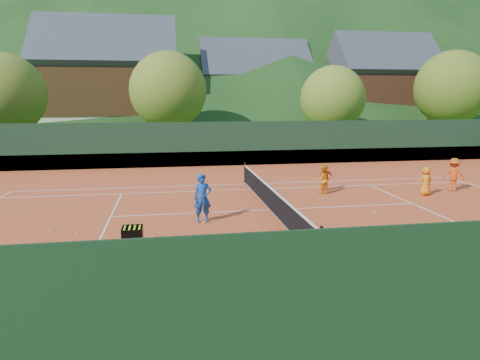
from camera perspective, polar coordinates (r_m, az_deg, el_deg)
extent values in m
plane|color=#2E551A|center=(17.81, 4.07, -4.04)|extent=(400.00, 400.00, 0.00)
cube|color=#C74720|center=(17.81, 4.07, -4.01)|extent=(40.00, 24.00, 0.02)
imported|color=#164094|center=(15.88, -5.02, -2.44)|extent=(0.69, 0.47, 1.82)
imported|color=orange|center=(20.98, 10.94, 0.06)|extent=(0.72, 0.59, 1.39)
imported|color=#E85214|center=(21.73, 11.35, 0.29)|extent=(0.76, 0.32, 1.29)
imported|color=orange|center=(22.07, 23.53, -0.14)|extent=(0.73, 0.53, 1.37)
imported|color=#D44C12|center=(23.64, 26.58, 0.63)|extent=(1.22, 0.97, 1.65)
sphere|color=yellow|center=(11.09, -25.65, -14.33)|extent=(0.07, 0.07, 0.07)
sphere|color=yellow|center=(10.36, -25.48, -16.13)|extent=(0.07, 0.07, 0.07)
sphere|color=yellow|center=(10.25, -24.71, -16.37)|extent=(0.07, 0.07, 0.07)
sphere|color=yellow|center=(15.58, -17.47, -6.52)|extent=(0.07, 0.07, 0.07)
sphere|color=yellow|center=(14.56, -11.57, -7.45)|extent=(0.07, 0.07, 0.07)
sphere|color=yellow|center=(15.71, -20.77, -6.58)|extent=(0.07, 0.07, 0.07)
sphere|color=yellow|center=(9.35, 12.05, -18.31)|extent=(0.07, 0.07, 0.07)
sphere|color=yellow|center=(15.91, -4.85, -5.68)|extent=(0.07, 0.07, 0.07)
sphere|color=yellow|center=(16.63, -2.90, -4.92)|extent=(0.07, 0.07, 0.07)
sphere|color=yellow|center=(13.73, 0.78, -8.36)|extent=(0.07, 0.07, 0.07)
sphere|color=yellow|center=(18.12, 17.52, -4.10)|extent=(0.07, 0.07, 0.07)
sphere|color=yellow|center=(10.99, 27.44, -14.72)|extent=(0.07, 0.07, 0.07)
sphere|color=yellow|center=(17.81, 17.53, -4.36)|extent=(0.07, 0.07, 0.07)
sphere|color=yellow|center=(16.33, -23.94, -6.16)|extent=(0.07, 0.07, 0.07)
sphere|color=yellow|center=(12.36, -11.72, -10.82)|extent=(0.07, 0.07, 0.07)
sphere|color=yellow|center=(9.64, 6.27, -17.18)|extent=(0.07, 0.07, 0.07)
sphere|color=yellow|center=(14.20, 8.02, -7.81)|extent=(0.07, 0.07, 0.07)
cube|color=silver|center=(12.79, 9.88, -10.14)|extent=(23.77, 0.06, 0.00)
cube|color=silver|center=(23.04, 0.90, -0.53)|extent=(23.77, 0.06, 0.00)
cube|color=white|center=(14.01, 8.03, -8.20)|extent=(23.77, 0.06, 0.00)
cube|color=silver|center=(21.72, 1.54, -1.23)|extent=(23.77, 0.06, 0.00)
cube|color=white|center=(17.50, -16.84, -4.69)|extent=(0.06, 8.23, 0.00)
cube|color=white|center=(20.25, 21.99, -2.93)|extent=(0.06, 8.23, 0.00)
cube|color=silver|center=(17.81, 4.07, -3.97)|extent=(12.80, 0.06, 0.00)
cube|color=silver|center=(17.81, 4.07, -3.97)|extent=(0.06, 10.97, 0.00)
cube|color=black|center=(17.70, 4.09, -2.57)|extent=(0.03, 11.97, 0.90)
cube|color=white|center=(17.60, 4.11, -1.08)|extent=(0.05, 11.97, 0.06)
cylinder|color=black|center=(12.17, 10.75, -8.55)|extent=(0.10, 0.10, 1.10)
cylinder|color=black|center=(23.42, 0.68, 1.02)|extent=(0.10, 0.10, 1.10)
cube|color=black|center=(29.18, -1.40, 4.86)|extent=(40.00, 0.05, 3.00)
cube|color=#185524|center=(29.30, -1.39, 2.91)|extent=(40.40, 0.05, 1.00)
cube|color=black|center=(6.94, 29.06, -16.70)|extent=(40.00, 0.05, 3.00)
cylinder|color=black|center=(12.41, -15.42, -9.71)|extent=(0.02, 0.02, 0.55)
cylinder|color=black|center=(12.36, -12.85, -9.67)|extent=(0.02, 0.02, 0.55)
cylinder|color=black|center=(12.93, -15.17, -8.86)|extent=(0.02, 0.02, 0.55)
cylinder|color=black|center=(12.88, -12.71, -8.82)|extent=(0.02, 0.02, 0.55)
cube|color=black|center=(12.55, -14.10, -8.08)|extent=(0.55, 0.55, 0.02)
cube|color=black|center=(12.22, -14.25, -7.49)|extent=(0.55, 0.02, 0.45)
cube|color=black|center=(12.74, -14.05, -6.72)|extent=(0.55, 0.02, 0.45)
cube|color=black|center=(12.51, -15.41, -7.12)|extent=(0.02, 0.55, 0.45)
cube|color=black|center=(12.46, -12.88, -7.07)|extent=(0.02, 0.55, 0.45)
sphere|color=#CCE526|center=(12.25, -15.22, -6.56)|extent=(0.07, 0.07, 0.07)
sphere|color=#CCE526|center=(12.38, -15.16, -6.37)|extent=(0.07, 0.07, 0.07)
sphere|color=#CCE526|center=(12.51, -15.10, -6.19)|extent=(0.07, 0.07, 0.07)
sphere|color=#CCE526|center=(12.64, -15.04, -6.01)|extent=(0.07, 0.07, 0.07)
sphere|color=#CCE526|center=(12.24, -14.58, -6.55)|extent=(0.07, 0.07, 0.07)
sphere|color=#CCE526|center=(12.37, -14.53, -6.36)|extent=(0.07, 0.07, 0.07)
sphere|color=#CCE526|center=(12.50, -14.47, -6.18)|extent=(0.07, 0.07, 0.07)
sphere|color=#CCE526|center=(12.63, -14.42, -6.00)|extent=(0.07, 0.07, 0.07)
sphere|color=#CCE526|center=(12.22, -13.94, -6.53)|extent=(0.07, 0.07, 0.07)
sphere|color=#CCE526|center=(12.35, -13.89, -6.35)|extent=(0.07, 0.07, 0.07)
sphere|color=#CCE526|center=(12.49, -13.85, -6.16)|extent=(0.07, 0.07, 0.07)
sphere|color=#CCE526|center=(12.62, -13.80, -5.98)|extent=(0.07, 0.07, 0.07)
sphere|color=#CCE526|center=(12.21, -13.30, -6.52)|extent=(0.07, 0.07, 0.07)
sphere|color=#CCE526|center=(12.34, -13.26, -6.33)|extent=(0.07, 0.07, 0.07)
sphere|color=#CCE526|center=(12.47, -13.22, -6.15)|extent=(0.07, 0.07, 0.07)
sphere|color=#CCE526|center=(12.61, -13.18, -5.97)|extent=(0.07, 0.07, 0.07)
cube|color=beige|center=(47.21, -16.77, 6.61)|extent=(12.00, 9.00, 2.88)
cube|color=#38200F|center=(47.11, -17.01, 11.07)|extent=(12.24, 9.18, 4.48)
cube|color=#414149|center=(47.23, -17.21, 14.51)|extent=(13.80, 9.93, 9.93)
cube|color=beige|center=(51.82, 1.78, 7.20)|extent=(11.00, 8.00, 2.52)
cube|color=#3A2310|center=(51.72, 1.80, 10.76)|extent=(11.22, 8.16, 3.92)
cube|color=#404047|center=(51.78, 1.82, 13.60)|extent=(12.65, 8.82, 8.82)
cube|color=beige|center=(52.66, 17.89, 6.84)|extent=(10.00, 8.00, 2.70)
cube|color=#371A0F|center=(52.56, 18.12, 10.59)|extent=(10.20, 8.16, 4.20)
cube|color=#3E3E45|center=(52.64, 18.29, 13.53)|extent=(11.50, 8.82, 8.82)
cylinder|color=#3C2818|center=(36.87, -28.40, 4.55)|extent=(0.36, 0.36, 2.70)
sphere|color=#506E1D|center=(36.73, -28.90, 10.02)|extent=(6.00, 6.00, 6.00)
cylinder|color=#3E2518|center=(36.86, -9.37, 5.85)|extent=(0.36, 0.36, 2.88)
sphere|color=#54771F|center=(36.74, -9.55, 11.70)|extent=(6.40, 6.40, 6.40)
cylinder|color=#3D2618|center=(38.54, 12.05, 5.70)|extent=(0.36, 0.36, 2.52)
sphere|color=#517B20|center=(38.40, 12.25, 10.59)|extent=(5.60, 5.60, 5.60)
cylinder|color=#3C2418|center=(45.14, 26.00, 5.91)|extent=(0.36, 0.36, 3.06)
sphere|color=#486C1D|center=(45.05, 26.42, 10.97)|extent=(6.80, 6.80, 6.80)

